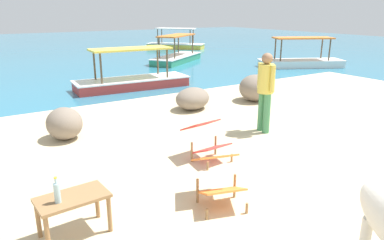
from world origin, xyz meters
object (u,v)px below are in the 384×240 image
object	(u,v)px
bottle	(57,192)
boat_white	(301,61)
deck_chair_near	(218,175)
boat_yellow	(176,44)
low_bench_table	(73,203)
deck_chair_far	(206,137)
person_standing	(266,87)
boat_red	(132,80)
boat_green	(177,56)

from	to	relation	value
bottle	boat_white	bearing A→B (deg)	31.19
bottle	boat_white	distance (m)	14.07
deck_chair_near	boat_yellow	size ratio (longest dim) A/B	0.25
bottle	low_bench_table	bearing A→B (deg)	19.05
deck_chair_far	boat_yellow	xyz separation A→B (m)	(8.64, 16.01, -0.13)
deck_chair_near	boat_yellow	bearing A→B (deg)	168.73
low_bench_table	person_standing	size ratio (longest dim) A/B	0.49
deck_chair_far	boat_red	distance (m)	6.24
low_bench_table	person_standing	distance (m)	4.57
boat_red	boat_green	xyz separation A→B (m)	(4.23, 4.41, 0.00)
boat_green	boat_yellow	bearing A→B (deg)	24.69
low_bench_table	boat_white	distance (m)	13.91
deck_chair_far	person_standing	bearing A→B (deg)	101.84
deck_chair_near	deck_chair_far	world-z (taller)	same
deck_chair_near	person_standing	xyz separation A→B (m)	(2.50, 1.81, 0.56)
deck_chair_far	boat_white	bearing A→B (deg)	118.71
low_bench_table	boat_yellow	distance (m)	20.29
low_bench_table	boat_red	xyz separation A→B (m)	(3.76, 7.07, -0.14)
deck_chair_far	person_standing	world-z (taller)	person_standing
low_bench_table	boat_yellow	world-z (taller)	boat_yellow
bottle	deck_chair_near	xyz separation A→B (m)	(1.93, -0.23, -0.21)
boat_white	person_standing	bearing A→B (deg)	63.60
deck_chair_near	boat_yellow	world-z (taller)	boat_yellow
bottle	deck_chair_far	xyz separation A→B (m)	(2.61, 1.03, -0.21)
person_standing	boat_white	bearing A→B (deg)	43.79
deck_chair_far	boat_yellow	size ratio (longest dim) A/B	0.23
boat_white	boat_green	distance (m)	5.76
boat_white	boat_red	world-z (taller)	same
deck_chair_near	person_standing	size ratio (longest dim) A/B	0.55
low_bench_table	boat_green	size ratio (longest dim) A/B	0.22
low_bench_table	boat_yellow	bearing A→B (deg)	52.86
low_bench_table	deck_chair_near	world-z (taller)	deck_chair_near
boat_yellow	boat_green	xyz separation A→B (m)	(-3.11, -5.50, 0.00)
boat_white	boat_green	bearing A→B (deg)	-20.85
deck_chair_far	boat_green	distance (m)	11.88
person_standing	boat_white	xyz separation A→B (m)	(7.60, 5.71, -0.70)
person_standing	boat_white	world-z (taller)	person_standing
deck_chair_near	boat_green	distance (m)	13.31
low_bench_table	person_standing	xyz separation A→B (m)	(4.28, 1.52, 0.55)
deck_chair_far	boat_yellow	distance (m)	18.19
boat_yellow	boat_green	bearing A→B (deg)	-72.03
boat_green	person_standing	bearing A→B (deg)	-146.26
deck_chair_near	boat_red	distance (m)	7.62
deck_chair_far	boat_red	xyz separation A→B (m)	(1.30, 6.10, -0.13)
low_bench_table	deck_chair_near	bearing A→B (deg)	-13.12
boat_yellow	deck_chair_far	bearing A→B (deg)	-70.91
bottle	boat_white	size ratio (longest dim) A/B	0.08
boat_red	boat_yellow	size ratio (longest dim) A/B	1.07
deck_chair_far	boat_white	distance (m)	11.31
low_bench_table	boat_green	distance (m)	13.99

